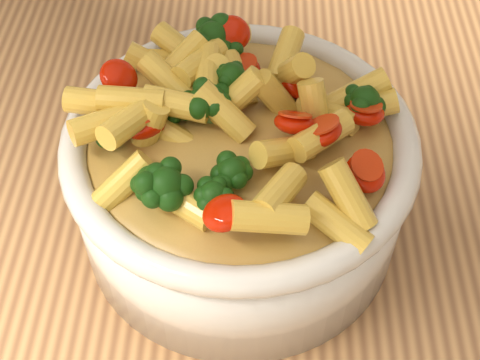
{
  "coord_description": "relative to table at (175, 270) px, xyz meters",
  "views": [
    {
      "loc": [
        0.08,
        -0.36,
        1.36
      ],
      "look_at": [
        0.07,
        -0.01,
        0.96
      ],
      "focal_mm": 50.0,
      "sensor_mm": 36.0,
      "label": 1
    }
  ],
  "objects": [
    {
      "name": "table",
      "position": [
        0.0,
        0.0,
        0.0
      ],
      "size": [
        1.2,
        0.8,
        0.9
      ],
      "color": "tan",
      "rests_on": "ground"
    },
    {
      "name": "pasta_salad",
      "position": [
        0.07,
        -0.01,
        0.23
      ],
      "size": [
        0.21,
        0.21,
        0.05
      ],
      "color": "#EFC24B",
      "rests_on": "serving_bowl"
    },
    {
      "name": "serving_bowl",
      "position": [
        0.07,
        -0.01,
        0.16
      ],
      "size": [
        0.27,
        0.27,
        0.12
      ],
      "color": "silver",
      "rests_on": "table"
    }
  ]
}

